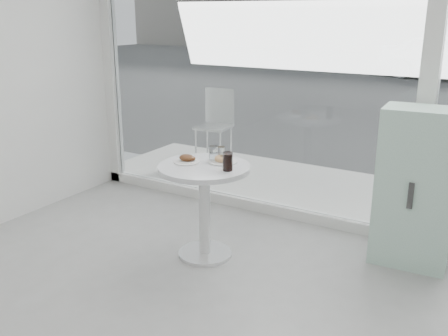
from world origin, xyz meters
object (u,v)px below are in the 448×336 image
Objects in this scene: patio_chair at (216,121)px; car_white at (448,57)px; mint_cabinet at (416,188)px; cola_glass at (228,162)px; plate_donut at (223,160)px; water_tumbler_a at (214,154)px; main_table at (204,192)px; plate_fritter at (187,159)px; water_tumbler_b at (221,155)px.

car_white reaches higher than patio_chair.
mint_cabinet reaches higher than cola_glass.
plate_donut is 1.88× the size of water_tumbler_a.
plate_donut is at bearing -64.25° from patio_chair.
patio_chair is 2.52m from plate_donut.
main_table is 2.59m from patio_chair.
plate_donut is at bearing 32.32° from plate_fritter.
water_tumbler_a is (0.16, 0.15, 0.03)m from plate_fritter.
cola_glass is (0.18, -0.20, 0.02)m from water_tumbler_b.
water_tumbler_b is at bearing 140.46° from plate_donut.
water_tumbler_b is at bearing 42.53° from plate_fritter.
water_tumbler_a reaches higher than main_table.
cola_glass is at bearing -49.66° from plate_donut.
water_tumbler_a is 0.27m from cola_glass.
patio_chair is 6.50× the size of cola_glass.
water_tumbler_a reaches higher than plate_fritter.
car_white is (1.31, 10.86, 0.09)m from patio_chair.
mint_cabinet is at bearing 22.86° from water_tumbler_a.
patio_chair is (-1.28, 2.25, 0.03)m from main_table.
cola_glass is at bearing -151.29° from mint_cabinet.
cola_glass reaches higher than water_tumbler_b.
car_white is 12.98m from water_tumbler_a.
main_table is 0.20× the size of car_white.
car_white reaches higher than water_tumbler_a.
car_white reaches higher than mint_cabinet.
plate_donut is (0.08, 0.14, 0.24)m from main_table.
patio_chair is at bearing 119.61° from main_table.
main_table is 3.70× the size of plate_fritter.
plate_fritter is 1.45× the size of cola_glass.
plate_fritter is at bearing -177.75° from main_table.
plate_fritter is at bearing -165.53° from car_white.
plate_fritter is at bearing -70.68° from patio_chair.
patio_chair is at bearing 122.57° from water_tumbler_b.
patio_chair is at bearing 147.69° from mint_cabinet.
main_table is 0.62× the size of mint_cabinet.
car_white reaches higher than plate_fritter.
car_white is 16.83× the size of plate_donut.
mint_cabinet is at bearing -158.18° from car_white.
cola_glass reaches higher than water_tumbler_a.
car_white is at bearing 89.90° from water_tumbler_a.
patio_chair reaches higher than plate_donut.
plate_donut is 1.62× the size of cola_glass.
plate_fritter is (-0.18, -13.12, 0.13)m from car_white.
cola_glass is at bearing -5.31° from main_table.
plate_fritter is at bearing -147.68° from plate_donut.
main_table is 3.31× the size of plate_donut.
main_table is at bearing 2.25° from plate_fritter.
mint_cabinet reaches higher than plate_donut.
cola_glass reaches higher than main_table.
patio_chair is 2.48m from water_tumbler_a.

